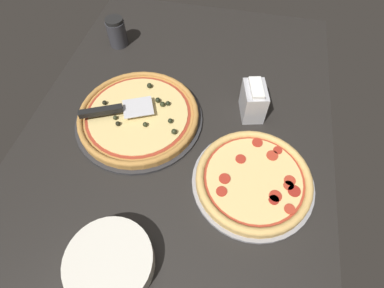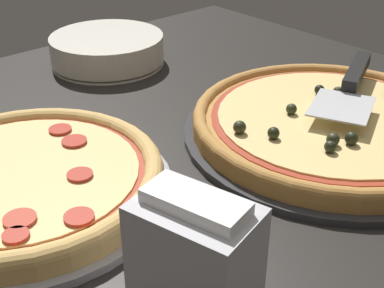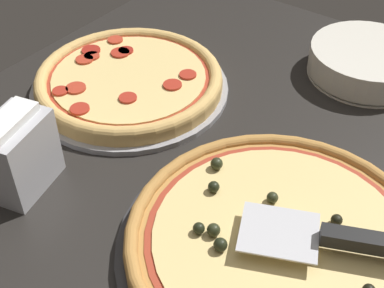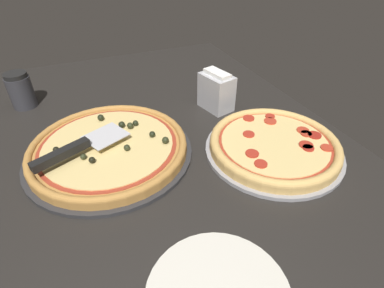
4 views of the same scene
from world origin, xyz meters
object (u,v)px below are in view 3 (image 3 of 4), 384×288
at_px(pizza_front, 280,240).
at_px(napkin_holder, 18,154).
at_px(serving_spatula, 355,241).
at_px(plate_stack, 367,62).
at_px(pizza_back, 129,79).

relative_size(pizza_front, napkin_holder, 3.20).
height_order(serving_spatula, plate_stack, serving_spatula).
distance_m(pizza_front, pizza_back, 0.43).
relative_size(plate_stack, napkin_holder, 1.72).
distance_m(pizza_back, napkin_holder, 0.27).
height_order(pizza_front, napkin_holder, napkin_holder).
height_order(plate_stack, napkin_holder, napkin_holder).
bearing_deg(plate_stack, pizza_back, 133.51).
bearing_deg(pizza_back, napkin_holder, -172.83).
relative_size(pizza_front, plate_stack, 1.86).
xyz_separation_m(serving_spatula, napkin_holder, (-0.14, 0.45, -0.00)).
bearing_deg(napkin_holder, serving_spatula, -72.75).
bearing_deg(pizza_front, plate_stack, 9.45).
bearing_deg(pizza_front, napkin_holder, 107.24).
xyz_separation_m(pizza_back, serving_spatula, (-0.13, -0.48, 0.03)).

